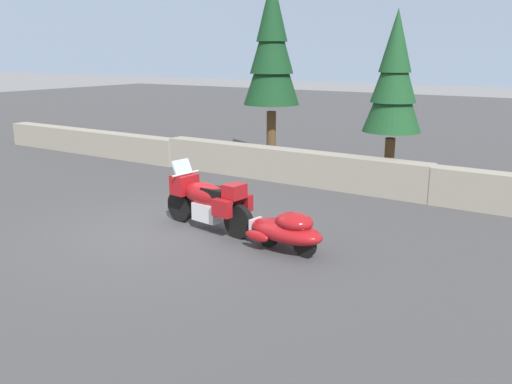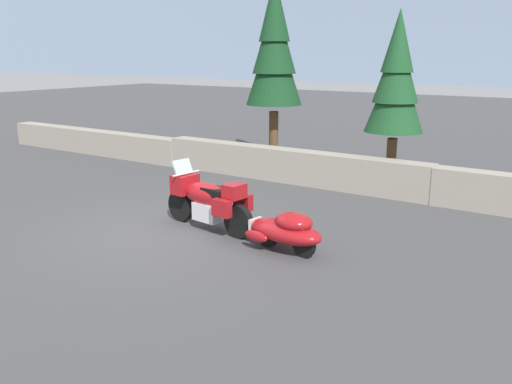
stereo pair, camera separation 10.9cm
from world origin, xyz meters
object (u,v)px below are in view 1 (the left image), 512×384
(pine_tree_tall, at_px, (272,48))
(pine_tree_secondary, at_px, (394,78))
(car_shaped_trailer, at_px, (286,230))
(touring_motorcycle, at_px, (208,199))

(pine_tree_tall, bearing_deg, pine_tree_secondary, -13.84)
(car_shaped_trailer, bearing_deg, pine_tree_tall, 123.05)
(car_shaped_trailer, relative_size, pine_tree_tall, 0.39)
(touring_motorcycle, bearing_deg, pine_tree_tall, 110.43)
(touring_motorcycle, distance_m, pine_tree_secondary, 6.12)
(touring_motorcycle, xyz_separation_m, pine_tree_secondary, (1.87, 5.39, 2.22))
(pine_tree_tall, distance_m, pine_tree_secondary, 4.46)
(pine_tree_secondary, bearing_deg, touring_motorcycle, -109.15)
(touring_motorcycle, bearing_deg, car_shaped_trailer, -7.47)
(pine_tree_secondary, bearing_deg, pine_tree_tall, 166.16)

